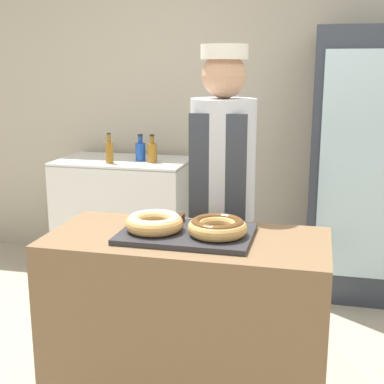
% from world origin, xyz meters
% --- Properties ---
extents(wall_back, '(8.00, 0.06, 2.70)m').
position_xyz_m(wall_back, '(0.00, 2.13, 1.35)').
color(wall_back, '#BCB29E').
rests_on(wall_back, ground_plane).
extents(display_counter, '(1.25, 0.58, 0.89)m').
position_xyz_m(display_counter, '(0.00, 0.00, 0.45)').
color(display_counter, brown).
rests_on(display_counter, ground_plane).
extents(serving_tray, '(0.58, 0.40, 0.02)m').
position_xyz_m(serving_tray, '(0.00, 0.00, 0.90)').
color(serving_tray, '#2D2D33').
rests_on(serving_tray, display_counter).
extents(donut_light_glaze, '(0.26, 0.26, 0.07)m').
position_xyz_m(donut_light_glaze, '(-0.14, -0.02, 0.96)').
color(donut_light_glaze, tan).
rests_on(donut_light_glaze, serving_tray).
extents(donut_chocolate_glaze, '(0.26, 0.26, 0.07)m').
position_xyz_m(donut_chocolate_glaze, '(0.14, -0.02, 0.96)').
color(donut_chocolate_glaze, tan).
rests_on(donut_chocolate_glaze, serving_tray).
extents(brownie_back_left, '(0.08, 0.08, 0.03)m').
position_xyz_m(brownie_back_left, '(-0.09, 0.14, 0.93)').
color(brownie_back_left, '#382111').
rests_on(brownie_back_left, serving_tray).
extents(brownie_back_right, '(0.08, 0.08, 0.03)m').
position_xyz_m(brownie_back_right, '(0.09, 0.14, 0.93)').
color(brownie_back_right, '#382111').
rests_on(brownie_back_right, serving_tray).
extents(baker_person, '(0.34, 0.34, 1.74)m').
position_xyz_m(baker_person, '(0.07, 0.51, 0.93)').
color(baker_person, '#4C4C51').
rests_on(baker_person, ground_plane).
extents(beverage_fridge, '(0.68, 0.68, 1.89)m').
position_xyz_m(beverage_fridge, '(0.84, 1.73, 0.94)').
color(beverage_fridge, '#333842').
rests_on(beverage_fridge, ground_plane).
extents(chest_freezer, '(1.03, 0.62, 0.91)m').
position_xyz_m(chest_freezer, '(-0.96, 1.74, 0.46)').
color(chest_freezer, white).
rests_on(chest_freezer, ground_plane).
extents(bottle_blue, '(0.08, 0.08, 0.21)m').
position_xyz_m(bottle_blue, '(-0.81, 1.73, 0.99)').
color(bottle_blue, '#1E4CB2').
rests_on(bottle_blue, chest_freezer).
extents(bottle_amber, '(0.07, 0.07, 0.22)m').
position_xyz_m(bottle_amber, '(-0.69, 1.68, 0.99)').
color(bottle_amber, '#99661E').
rests_on(bottle_amber, chest_freezer).
extents(bottle_amber_b, '(0.06, 0.06, 0.23)m').
position_xyz_m(bottle_amber_b, '(-1.00, 1.57, 1.00)').
color(bottle_amber_b, '#99661E').
rests_on(bottle_amber_b, chest_freezer).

